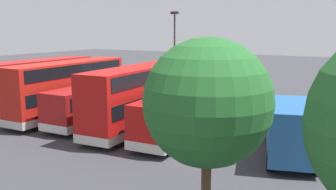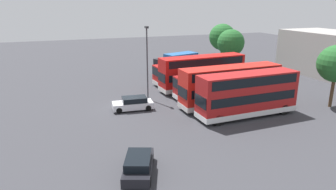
{
  "view_description": "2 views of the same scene",
  "coord_description": "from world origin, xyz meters",
  "px_view_note": "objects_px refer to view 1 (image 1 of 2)",
  "views": [
    {
      "loc": [
        -18.81,
        33.35,
        7.25
      ],
      "look_at": [
        -1.41,
        3.12,
        1.08
      ],
      "focal_mm": 40.68,
      "sensor_mm": 36.0,
      "label": 1
    },
    {
      "loc": [
        31.81,
        -7.17,
        11.22
      ],
      "look_at": [
        2.43,
        3.86,
        1.71
      ],
      "focal_mm": 32.6,
      "sensor_mm": 36.0,
      "label": 2
    }
  ],
  "objects_px": {
    "bus_single_deck_near_end": "(184,112)",
    "bus_double_decker_fourth": "(68,87)",
    "bus_double_decker_second": "(140,95)",
    "lamp_post_tall": "(175,52)",
    "car_small_green": "(161,93)",
    "box_truck_blue": "(290,127)",
    "bus_single_deck_third": "(100,101)",
    "bus_double_decker_fifth": "(40,84)",
    "car_hatchback_silver": "(85,81)"
  },
  "relations": [
    {
      "from": "bus_double_decker_fourth",
      "to": "car_small_green",
      "type": "relative_size",
      "value": 2.63
    },
    {
      "from": "bus_double_decker_fifth",
      "to": "lamp_post_tall",
      "type": "height_order",
      "value": "lamp_post_tall"
    },
    {
      "from": "car_hatchback_silver",
      "to": "lamp_post_tall",
      "type": "relative_size",
      "value": 0.54
    },
    {
      "from": "bus_double_decker_second",
      "to": "bus_double_decker_fifth",
      "type": "bearing_deg",
      "value": -1.49
    },
    {
      "from": "bus_double_decker_fifth",
      "to": "bus_single_deck_near_end",
      "type": "bearing_deg",
      "value": 179.15
    },
    {
      "from": "bus_double_decker_second",
      "to": "box_truck_blue",
      "type": "height_order",
      "value": "bus_double_decker_second"
    },
    {
      "from": "box_truck_blue",
      "to": "car_small_green",
      "type": "distance_m",
      "value": 19.17
    },
    {
      "from": "bus_double_decker_fifth",
      "to": "car_hatchback_silver",
      "type": "relative_size",
      "value": 2.3
    },
    {
      "from": "bus_single_deck_near_end",
      "to": "box_truck_blue",
      "type": "distance_m",
      "value": 7.27
    },
    {
      "from": "lamp_post_tall",
      "to": "bus_double_decker_fifth",
      "type": "bearing_deg",
      "value": 40.83
    },
    {
      "from": "bus_single_deck_near_end",
      "to": "bus_double_decker_fifth",
      "type": "bearing_deg",
      "value": -0.85
    },
    {
      "from": "bus_double_decker_fifth",
      "to": "box_truck_blue",
      "type": "xyz_separation_m",
      "value": [
        -21.41,
        1.05,
        -0.74
      ]
    },
    {
      "from": "bus_single_deck_near_end",
      "to": "bus_double_decker_fourth",
      "type": "xyz_separation_m",
      "value": [
        10.77,
        -0.09,
        0.83
      ]
    },
    {
      "from": "bus_single_deck_near_end",
      "to": "bus_double_decker_fourth",
      "type": "relative_size",
      "value": 0.93
    },
    {
      "from": "box_truck_blue",
      "to": "lamp_post_tall",
      "type": "height_order",
      "value": "lamp_post_tall"
    },
    {
      "from": "bus_single_deck_third",
      "to": "bus_double_decker_fourth",
      "type": "relative_size",
      "value": 0.88
    },
    {
      "from": "bus_double_decker_second",
      "to": "bus_single_deck_third",
      "type": "relative_size",
      "value": 1.14
    },
    {
      "from": "bus_double_decker_second",
      "to": "bus_double_decker_fourth",
      "type": "bearing_deg",
      "value": -1.22
    },
    {
      "from": "car_hatchback_silver",
      "to": "box_truck_blue",
      "type": "bearing_deg",
      "value": 153.12
    },
    {
      "from": "bus_single_deck_near_end",
      "to": "car_small_green",
      "type": "xyz_separation_m",
      "value": [
        8.14,
        -10.58,
        -0.92
      ]
    },
    {
      "from": "bus_double_decker_fourth",
      "to": "bus_single_deck_third",
      "type": "bearing_deg",
      "value": 179.81
    },
    {
      "from": "box_truck_blue",
      "to": "car_hatchback_silver",
      "type": "relative_size",
      "value": 1.69
    },
    {
      "from": "bus_single_deck_near_end",
      "to": "bus_double_decker_fifth",
      "type": "distance_m",
      "value": 14.22
    },
    {
      "from": "bus_double_decker_fourth",
      "to": "lamp_post_tall",
      "type": "distance_m",
      "value": 10.03
    },
    {
      "from": "bus_double_decker_fifth",
      "to": "car_small_green",
      "type": "height_order",
      "value": "bus_double_decker_fifth"
    },
    {
      "from": "bus_double_decker_second",
      "to": "box_truck_blue",
      "type": "xyz_separation_m",
      "value": [
        -10.75,
        0.77,
        -0.74
      ]
    },
    {
      "from": "car_small_green",
      "to": "car_hatchback_silver",
      "type": "bearing_deg",
      "value": -12.75
    },
    {
      "from": "lamp_post_tall",
      "to": "box_truck_blue",
      "type": "bearing_deg",
      "value": 144.52
    },
    {
      "from": "bus_single_deck_third",
      "to": "car_hatchback_silver",
      "type": "bearing_deg",
      "value": -44.44
    },
    {
      "from": "bus_single_deck_third",
      "to": "bus_double_decker_fifth",
      "type": "xyz_separation_m",
      "value": [
        6.81,
        -0.13,
        0.83
      ]
    },
    {
      "from": "box_truck_blue",
      "to": "lamp_post_tall",
      "type": "distance_m",
      "value": 15.59
    },
    {
      "from": "bus_double_decker_fourth",
      "to": "bus_double_decker_fifth",
      "type": "relative_size",
      "value": 1.1
    },
    {
      "from": "bus_double_decker_second",
      "to": "car_small_green",
      "type": "relative_size",
      "value": 2.64
    },
    {
      "from": "bus_double_decker_second",
      "to": "box_truck_blue",
      "type": "distance_m",
      "value": 10.81
    },
    {
      "from": "car_hatchback_silver",
      "to": "bus_double_decker_fourth",
      "type": "bearing_deg",
      "value": 127.52
    },
    {
      "from": "bus_single_deck_near_end",
      "to": "car_hatchback_silver",
      "type": "distance_m",
      "value": 25.04
    },
    {
      "from": "bus_single_deck_third",
      "to": "box_truck_blue",
      "type": "bearing_deg",
      "value": 176.42
    },
    {
      "from": "box_truck_blue",
      "to": "car_hatchback_silver",
      "type": "distance_m",
      "value": 31.73
    },
    {
      "from": "bus_single_deck_near_end",
      "to": "bus_double_decker_second",
      "type": "xyz_separation_m",
      "value": [
        3.53,
        0.07,
        0.83
      ]
    },
    {
      "from": "car_small_green",
      "to": "bus_double_decker_fifth",
      "type": "bearing_deg",
      "value": 59.75
    },
    {
      "from": "bus_double_decker_fourth",
      "to": "car_hatchback_silver",
      "type": "distance_m",
      "value": 17.0
    },
    {
      "from": "bus_double_decker_second",
      "to": "bus_double_decker_fourth",
      "type": "distance_m",
      "value": 7.24
    },
    {
      "from": "bus_single_deck_near_end",
      "to": "car_hatchback_silver",
      "type": "xyz_separation_m",
      "value": [
        21.07,
        -13.5,
        -0.92
      ]
    },
    {
      "from": "bus_single_deck_near_end",
      "to": "bus_double_decker_second",
      "type": "height_order",
      "value": "bus_double_decker_second"
    },
    {
      "from": "bus_single_deck_third",
      "to": "box_truck_blue",
      "type": "relative_size",
      "value": 1.32
    },
    {
      "from": "bus_double_decker_fourth",
      "to": "car_small_green",
      "type": "distance_m",
      "value": 10.95
    },
    {
      "from": "bus_single_deck_third",
      "to": "bus_double_decker_fifth",
      "type": "distance_m",
      "value": 6.86
    },
    {
      "from": "bus_double_decker_second",
      "to": "car_small_green",
      "type": "xyz_separation_m",
      "value": [
        4.61,
        -10.64,
        -1.75
      ]
    },
    {
      "from": "lamp_post_tall",
      "to": "bus_single_deck_near_end",
      "type": "bearing_deg",
      "value": 122.91
    },
    {
      "from": "bus_double_decker_fourth",
      "to": "lamp_post_tall",
      "type": "xyz_separation_m",
      "value": [
        -5.59,
        -7.91,
        2.59
      ]
    }
  ]
}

